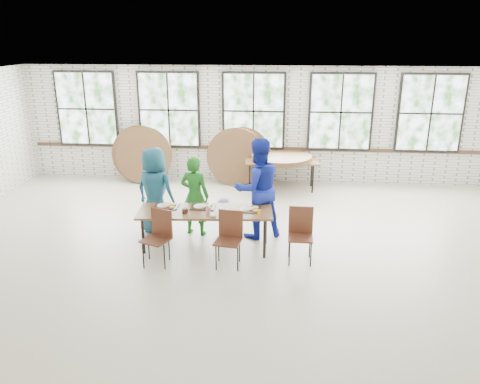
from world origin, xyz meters
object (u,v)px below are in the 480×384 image
at_px(dining_table, 205,213).
at_px(chair_near_left, 159,232).
at_px(chair_near_right, 229,233).
at_px(storage_table, 281,162).

xyz_separation_m(dining_table, chair_near_left, (-0.71, -0.61, -0.13)).
relative_size(dining_table, chair_near_left, 2.58).
height_order(dining_table, chair_near_right, chair_near_right).
distance_m(dining_table, chair_near_left, 0.94).
xyz_separation_m(dining_table, chair_near_right, (0.49, -0.56, -0.13)).
distance_m(dining_table, storage_table, 3.88).
bearing_deg(chair_near_left, chair_near_right, 25.08).
relative_size(dining_table, storage_table, 1.33).
bearing_deg(chair_near_right, chair_near_left, -168.62).
bearing_deg(dining_table, chair_near_left, -143.55).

